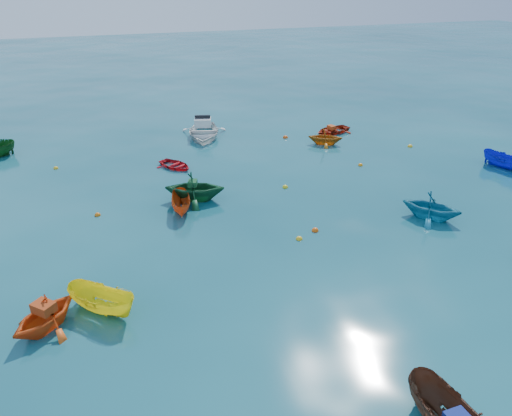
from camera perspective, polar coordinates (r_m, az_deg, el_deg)
name	(u,v)px	position (r m, az deg, el deg)	size (l,w,h in m)	color
ground	(290,265)	(21.95, 3.90, -6.49)	(160.00, 160.00, 0.00)	#0A3E4B
dinghy_orange_w	(47,328)	(20.02, -22.75, -12.52)	(2.31, 2.68, 1.41)	#F85817
sampan_yellow_mid	(104,312)	(20.11, -16.98, -11.25)	(1.15, 3.05, 1.18)	yellow
dinghy_cyan_se	(430,218)	(27.24, 19.22, -1.09)	(2.53, 2.94, 1.54)	teal
sampan_orange_n	(182,211)	(26.76, -8.48, -0.31)	(0.99, 2.64, 1.02)	#BC4411
dinghy_green_n	(195,200)	(27.88, -6.95, 0.94)	(2.80, 3.25, 1.71)	#13522B
dinghy_red_ne	(332,133)	(39.34, 8.68, 8.50)	(2.14, 2.99, 0.62)	#AC240E
sampan_blue_far	(504,168)	(35.73, 26.45, 4.11)	(1.12, 2.97, 1.15)	#0F16C4
dinghy_red_far	(176,167)	(32.55, -9.19, 4.61)	(1.77, 2.47, 0.51)	red
dinghy_orange_far	(325,144)	(36.71, 7.88, 7.24)	(2.10, 2.43, 1.28)	#BA6411
motorboat_white	(204,137)	(38.12, -6.02, 8.07)	(3.40, 4.76, 1.59)	silver
tarp_orange_a	(44,307)	(19.53, -23.10, -10.40)	(0.75, 0.57, 0.36)	#AF3912
tarp_green_b	(193,183)	(27.48, -7.27, 2.83)	(0.62, 0.47, 0.30)	#134F26
tarp_orange_b	(331,127)	(39.14, 8.61, 9.11)	(0.58, 0.44, 0.28)	#BE4113
buoy_ye_a	(299,239)	(23.89, 4.96, -3.58)	(0.31, 0.31, 0.31)	yellow
buoy_or_b	(315,231)	(24.69, 6.77, -2.62)	(0.35, 0.35, 0.35)	#DB510B
buoy_or_c	(98,215)	(27.26, -17.65, -0.82)	(0.32, 0.32, 0.32)	#D2620B
buoy_ye_c	(285,188)	(29.24, 3.36, 2.35)	(0.33, 0.33, 0.33)	yellow
buoy_or_d	(360,165)	(33.13, 11.84, 4.78)	(0.31, 0.31, 0.31)	orange
buoy_ye_d	(56,169)	(34.39, -21.90, 4.20)	(0.31, 0.31, 0.31)	gold
buoy_or_e	(285,138)	(37.78, 3.38, 8.00)	(0.39, 0.39, 0.39)	#D9480B
buoy_ye_e	(410,147)	(37.49, 17.19, 6.71)	(0.35, 0.35, 0.35)	gold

